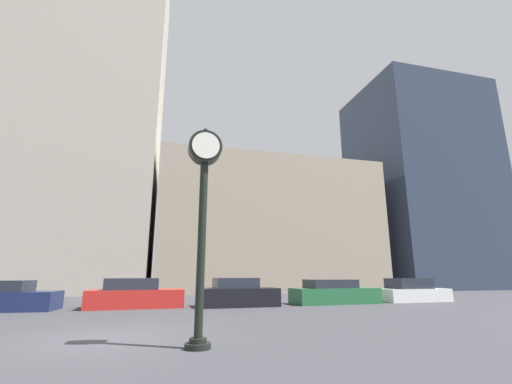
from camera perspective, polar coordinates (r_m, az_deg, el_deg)
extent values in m
plane|color=#38383D|center=(9.93, -23.99, -21.46)|extent=(200.00, 200.00, 0.00)
cube|color=#ADA393|center=(38.02, -26.20, 12.15)|extent=(13.62, 12.00, 34.26)
cube|color=gray|center=(35.35, 1.26, -6.09)|extent=(20.90, 12.00, 12.24)
cube|color=#2D384C|center=(45.93, 25.74, 0.94)|extent=(13.91, 12.00, 23.90)
cylinder|color=black|center=(8.13, -9.69, -23.97)|extent=(0.57, 0.57, 0.12)
cylinder|color=black|center=(8.11, -9.65, -23.20)|extent=(0.38, 0.38, 0.10)
cylinder|color=black|center=(8.01, -9.08, -8.83)|extent=(0.19, 0.19, 3.94)
cylinder|color=black|center=(8.53, -8.49, 7.25)|extent=(0.80, 0.36, 0.80)
cylinder|color=white|center=(8.36, -8.34, 7.71)|extent=(0.66, 0.02, 0.66)
cylinder|color=white|center=(8.71, -8.63, 6.82)|extent=(0.66, 0.02, 0.66)
sphere|color=black|center=(8.71, -8.38, 10.10)|extent=(0.12, 0.12, 0.12)
cube|color=#19234C|center=(19.11, -36.63, -14.41)|extent=(4.47, 2.02, 0.81)
cube|color=red|center=(18.03, -19.41, -16.41)|extent=(4.47, 2.13, 0.84)
cube|color=#232833|center=(18.01, -19.95, -14.18)|extent=(2.49, 1.79, 0.53)
cube|color=black|center=(17.85, -2.85, -17.09)|extent=(3.85, 1.93, 0.88)
cube|color=#232833|center=(17.78, -3.44, -14.88)|extent=(2.14, 1.66, 0.49)
cube|color=#236038|center=(19.88, 13.00, -16.49)|extent=(4.84, 2.07, 0.82)
cube|color=#232833|center=(19.74, 12.29, -14.70)|extent=(2.69, 1.73, 0.45)
cube|color=silver|center=(22.95, 24.65, -15.32)|extent=(4.07, 1.91, 0.72)
cube|color=#232833|center=(22.80, 24.08, -13.74)|extent=(2.25, 1.66, 0.59)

